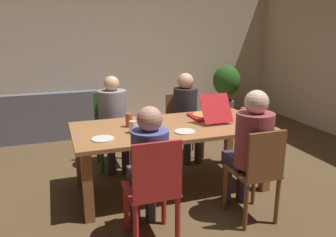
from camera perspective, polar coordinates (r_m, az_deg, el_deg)
The scene contains 20 objects.
ground_plane at distance 3.99m, azimuth 0.48°, elevation -11.35°, with size 20.00×20.00×0.00m, color brown.
back_wall at distance 6.65m, azimuth -8.88°, elevation 12.18°, with size 6.65×0.12×2.91m, color beige.
dining_table at distance 3.75m, azimuth 0.50°, elevation -2.68°, with size 2.11×1.02×0.73m.
chair_0 at distance 2.82m, azimuth -2.45°, elevation -11.87°, with size 0.42×0.42×0.95m.
person_0 at distance 2.86m, azimuth -3.31°, elevation -7.16°, with size 0.31×0.48×1.18m.
chair_1 at distance 3.24m, azimuth 14.73°, elevation -8.60°, with size 0.39×0.44×0.92m.
person_1 at distance 3.27m, azimuth 13.66°, elevation -3.99°, with size 0.35×0.52×1.24m.
chair_2 at distance 4.53m, azimuth -9.32°, elevation -1.35°, with size 0.44×0.44×0.95m.
person_2 at distance 4.35m, azimuth -9.11°, elevation 0.69°, with size 0.36×0.51×1.19m.
chair_3 at distance 4.79m, azimuth 2.50°, elevation -0.22°, with size 0.46×0.40×0.87m.
person_3 at distance 4.62m, azimuth 3.16°, elevation 1.63°, with size 0.33×0.50×1.18m.
pizza_box_0 at distance 4.03m, azimuth 6.58°, elevation 0.64°, with size 0.35×0.54×0.32m.
plate_0 at distance 3.34m, azimuth -10.88°, elevation -3.37°, with size 0.22×0.22×0.01m.
plate_1 at distance 3.51m, azimuth 2.81°, elevation -2.19°, with size 0.21×0.21×0.01m.
drinking_glass_0 at distance 3.48m, azimuth -5.90°, elevation -1.42°, with size 0.07×0.07×0.13m, color silver.
drinking_glass_1 at distance 4.06m, azimuth 12.61°, elevation 0.81°, with size 0.08×0.08×0.14m, color #BC5032.
drinking_glass_2 at distance 3.81m, azimuth 14.41°, elevation -0.50°, with size 0.07×0.07×0.11m, color #BA5129.
drinking_glass_3 at distance 3.69m, azimuth -6.54°, elevation -0.27°, with size 0.08×0.08×0.15m, color #B55127.
couch at distance 6.03m, azimuth -17.73°, elevation -0.08°, with size 1.86×0.84×0.78m.
potted_plant at distance 6.98m, azimuth 9.75°, elevation 5.52°, with size 0.55×0.55×1.04m.
Camera 1 is at (-1.20, -3.37, 1.79)m, focal length 36.41 mm.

